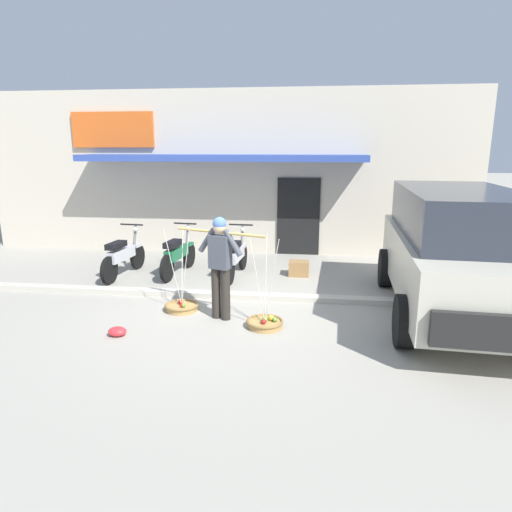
% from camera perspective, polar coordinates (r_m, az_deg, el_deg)
% --- Properties ---
extents(ground_plane, '(90.00, 90.00, 0.00)m').
position_cam_1_polar(ground_plane, '(7.83, -2.98, -7.02)').
color(ground_plane, '#9E998C').
extents(sidewalk_curb, '(20.00, 0.24, 0.10)m').
position_cam_1_polar(sidewalk_curb, '(8.46, -2.17, -5.04)').
color(sidewalk_curb, '#BAB4A5').
rests_on(sidewalk_curb, ground).
extents(fruit_vendor, '(1.53, 0.61, 1.70)m').
position_cam_1_polar(fruit_vendor, '(7.24, -4.56, -0.66)').
color(fruit_vendor, '#2D2823').
rests_on(fruit_vendor, ground).
extents(fruit_basket_left_side, '(0.59, 0.59, 1.45)m').
position_cam_1_polar(fruit_basket_left_side, '(7.15, 1.16, -8.43)').
color(fruit_basket_left_side, '#B2894C').
rests_on(fruit_basket_left_side, ground).
extents(fruit_basket_right_side, '(0.59, 0.59, 1.45)m').
position_cam_1_polar(fruit_basket_right_side, '(7.95, -9.41, -6.30)').
color(fruit_basket_right_side, '#B2894C').
rests_on(fruit_basket_right_side, ground).
extents(motorcycle_nearest_shop, '(0.54, 1.82, 1.09)m').
position_cam_1_polar(motorcycle_nearest_shop, '(10.18, -16.54, -0.02)').
color(motorcycle_nearest_shop, black).
rests_on(motorcycle_nearest_shop, ground).
extents(motorcycle_second_in_row, '(0.54, 1.82, 1.09)m').
position_cam_1_polar(motorcycle_second_in_row, '(10.05, -9.89, 0.17)').
color(motorcycle_second_in_row, black).
rests_on(motorcycle_second_in_row, ground).
extents(motorcycle_third_in_row, '(0.54, 1.82, 1.09)m').
position_cam_1_polar(motorcycle_third_in_row, '(9.75, -2.52, -0.06)').
color(motorcycle_third_in_row, black).
rests_on(motorcycle_third_in_row, ground).
extents(parked_truck, '(2.40, 4.92, 2.10)m').
position_cam_1_polar(parked_truck, '(8.10, 24.09, 0.83)').
color(parked_truck, beige).
rests_on(parked_truck, ground).
extents(storefront_building, '(13.00, 6.00, 4.20)m').
position_cam_1_polar(storefront_building, '(14.33, -2.17, 11.02)').
color(storefront_building, beige).
rests_on(storefront_building, ground).
extents(plastic_litter_bag, '(0.28, 0.22, 0.14)m').
position_cam_1_polar(plastic_litter_bag, '(7.14, -17.19, -9.14)').
color(plastic_litter_bag, red).
rests_on(plastic_litter_bag, ground).
extents(wooden_crate, '(0.44, 0.36, 0.32)m').
position_cam_1_polar(wooden_crate, '(9.94, 5.47, -1.57)').
color(wooden_crate, olive).
rests_on(wooden_crate, ground).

